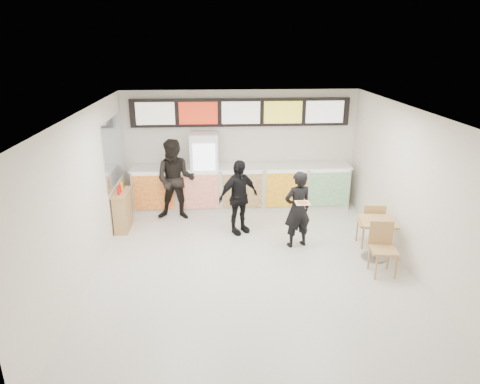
{
  "coord_description": "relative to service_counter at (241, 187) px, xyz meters",
  "views": [
    {
      "loc": [
        -0.66,
        -7.33,
        4.17
      ],
      "look_at": [
        -0.15,
        1.2,
        1.12
      ],
      "focal_mm": 32.0,
      "sensor_mm": 36.0,
      "label": 1
    }
  ],
  "objects": [
    {
      "name": "floor",
      "position": [
        -0.0,
        -3.09,
        -0.57
      ],
      "size": [
        7.0,
        7.0,
        0.0
      ],
      "primitive_type": "plane",
      "color": "beige",
      "rests_on": "ground"
    },
    {
      "name": "customer_mid",
      "position": [
        -0.16,
        -1.49,
        0.28
      ],
      "size": [
        1.07,
        0.87,
        1.71
      ],
      "primitive_type": "imported",
      "rotation": [
        0.0,
        0.0,
        0.53
      ],
      "color": "black",
      "rests_on": "floor"
    },
    {
      "name": "wall_left",
      "position": [
        -3.0,
        -3.09,
        0.93
      ],
      "size": [
        0.0,
        7.0,
        7.0
      ],
      "primitive_type": "plane",
      "rotation": [
        1.57,
        0.0,
        1.57
      ],
      "color": "silver",
      "rests_on": "floor"
    },
    {
      "name": "pizza_slice",
      "position": [
        1.03,
        -2.69,
        0.58
      ],
      "size": [
        0.36,
        0.36,
        0.02
      ],
      "color": "beige",
      "rests_on": "customer_main"
    },
    {
      "name": "ceiling",
      "position": [
        -0.0,
        -3.09,
        2.43
      ],
      "size": [
        7.0,
        7.0,
        0.0
      ],
      "primitive_type": "plane",
      "rotation": [
        3.14,
        0.0,
        0.0
      ],
      "color": "white",
      "rests_on": "wall_back"
    },
    {
      "name": "customer_main",
      "position": [
        1.03,
        -2.24,
        0.26
      ],
      "size": [
        0.7,
        0.56,
        1.66
      ],
      "primitive_type": "imported",
      "rotation": [
        0.0,
        0.0,
        3.44
      ],
      "color": "black",
      "rests_on": "floor"
    },
    {
      "name": "customer_left",
      "position": [
        -1.63,
        -0.58,
        0.42
      ],
      "size": [
        1.03,
        0.84,
        1.98
      ],
      "primitive_type": "imported",
      "rotation": [
        0.0,
        0.0,
        -0.09
      ],
      "color": "black",
      "rests_on": "floor"
    },
    {
      "name": "drinks_fridge",
      "position": [
        -0.93,
        0.02,
        0.43
      ],
      "size": [
        0.7,
        0.67,
        2.0
      ],
      "color": "white",
      "rests_on": "floor"
    },
    {
      "name": "cafe_table",
      "position": [
        2.5,
        -2.9,
        0.0
      ],
      "size": [
        0.75,
        1.73,
        0.99
      ],
      "rotation": [
        0.0,
        0.0,
        -0.13
      ],
      "color": "tan",
      "rests_on": "floor"
    },
    {
      "name": "wall_right",
      "position": [
        3.0,
        -3.09,
        0.93
      ],
      "size": [
        0.0,
        7.0,
        7.0
      ],
      "primitive_type": "plane",
      "rotation": [
        1.57,
        0.0,
        -1.57
      ],
      "color": "silver",
      "rests_on": "floor"
    },
    {
      "name": "condiment_ledge",
      "position": [
        -2.82,
        -1.14,
        -0.1
      ],
      "size": [
        0.33,
        0.82,
        1.09
      ],
      "color": "tan",
      "rests_on": "floor"
    },
    {
      "name": "wall_back",
      "position": [
        -0.0,
        0.41,
        0.93
      ],
      "size": [
        6.0,
        0.0,
        6.0
      ],
      "primitive_type": "plane",
      "rotation": [
        1.57,
        0.0,
        0.0
      ],
      "color": "silver",
      "rests_on": "floor"
    },
    {
      "name": "service_counter",
      "position": [
        0.0,
        0.0,
        0.0
      ],
      "size": [
        5.56,
        0.77,
        1.14
      ],
      "color": "silver",
      "rests_on": "floor"
    },
    {
      "name": "mirror_panel",
      "position": [
        -2.99,
        -0.64,
        1.18
      ],
      "size": [
        0.01,
        2.0,
        1.5
      ],
      "primitive_type": "cube",
      "color": "#B2B7BF",
      "rests_on": "wall_left"
    },
    {
      "name": "menu_board",
      "position": [
        0.0,
        0.32,
        1.88
      ],
      "size": [
        5.5,
        0.14,
        0.7
      ],
      "color": "black",
      "rests_on": "wall_back"
    }
  ]
}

